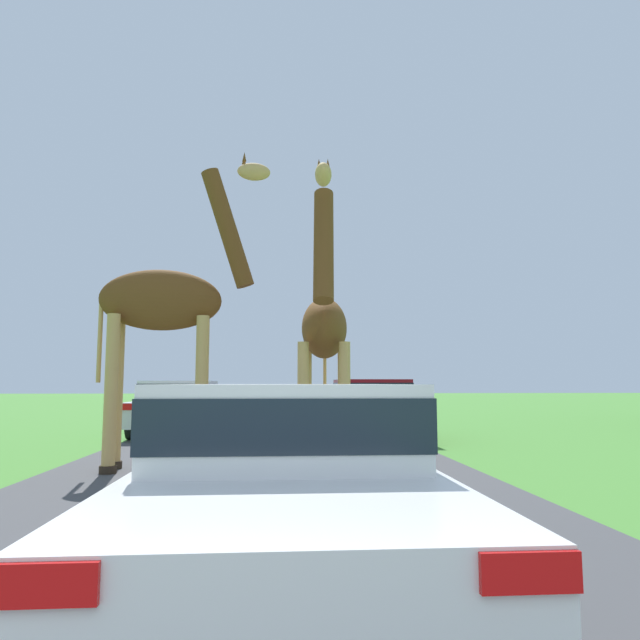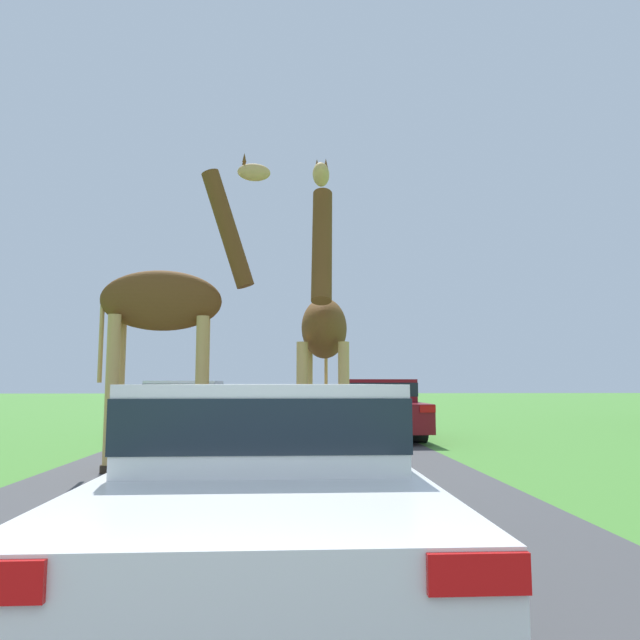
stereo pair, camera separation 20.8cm
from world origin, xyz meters
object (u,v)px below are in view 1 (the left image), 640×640
(car_queue_left, at_px, (179,405))
(car_verge_right, at_px, (371,407))
(car_queue_right, at_px, (321,397))
(car_lead_maroon, at_px, (284,469))
(car_far_ahead, at_px, (304,405))
(giraffe_near_road, at_px, (324,330))
(giraffe_companion, at_px, (170,312))

(car_queue_left, relative_size, car_verge_right, 0.96)
(car_queue_right, bearing_deg, car_lead_maroon, -95.12)
(car_far_ahead, height_order, car_verge_right, car_verge_right)
(giraffe_near_road, distance_m, giraffe_companion, 2.52)
(car_queue_left, bearing_deg, car_verge_right, -12.70)
(giraffe_companion, bearing_deg, car_queue_right, 161.71)
(car_lead_maroon, distance_m, car_queue_left, 11.67)
(giraffe_near_road, relative_size, car_far_ahead, 1.03)
(car_far_ahead, distance_m, car_verge_right, 5.10)
(giraffe_near_road, xyz_separation_m, car_verge_right, (1.62, 5.18, -1.46))
(giraffe_near_road, distance_m, car_queue_right, 17.56)
(giraffe_companion, bearing_deg, giraffe_near_road, 84.02)
(giraffe_near_road, relative_size, car_queue_left, 1.06)
(giraffe_companion, xyz_separation_m, car_verge_right, (4.12, 5.18, -1.73))
(car_queue_left, distance_m, car_far_ahead, 5.15)
(giraffe_near_road, bearing_deg, car_lead_maroon, 87.27)
(giraffe_companion, bearing_deg, car_lead_maroon, 13.50)
(car_queue_right, distance_m, car_far_ahead, 7.47)
(giraffe_companion, relative_size, car_queue_right, 1.13)
(giraffe_companion, bearing_deg, car_far_ahead, 159.17)
(car_verge_right, bearing_deg, car_lead_maroon, -102.82)
(car_far_ahead, relative_size, car_verge_right, 0.99)
(car_lead_maroon, distance_m, car_far_ahead, 15.16)
(car_lead_maroon, height_order, car_queue_left, car_queue_left)
(giraffe_near_road, height_order, car_queue_right, giraffe_near_road)
(giraffe_companion, xyz_separation_m, car_lead_maroon, (1.79, -5.06, -1.77))
(car_queue_right, bearing_deg, giraffe_companion, -102.31)
(car_queue_right, xyz_separation_m, car_far_ahead, (-1.14, -7.38, -0.08))
(car_queue_left, xyz_separation_m, car_far_ahead, (3.52, 3.76, -0.13))
(giraffe_near_road, xyz_separation_m, giraffe_companion, (-2.50, -0.00, 0.27))
(giraffe_near_road, height_order, car_queue_left, giraffe_near_road)
(car_lead_maroon, distance_m, car_verge_right, 10.51)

